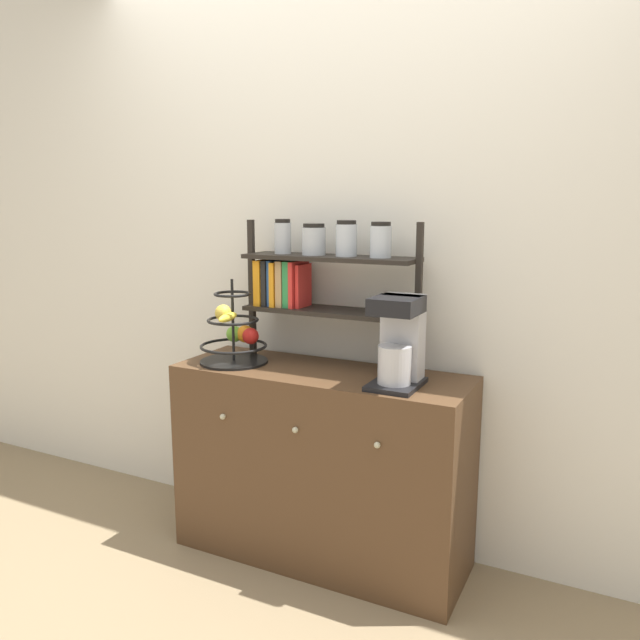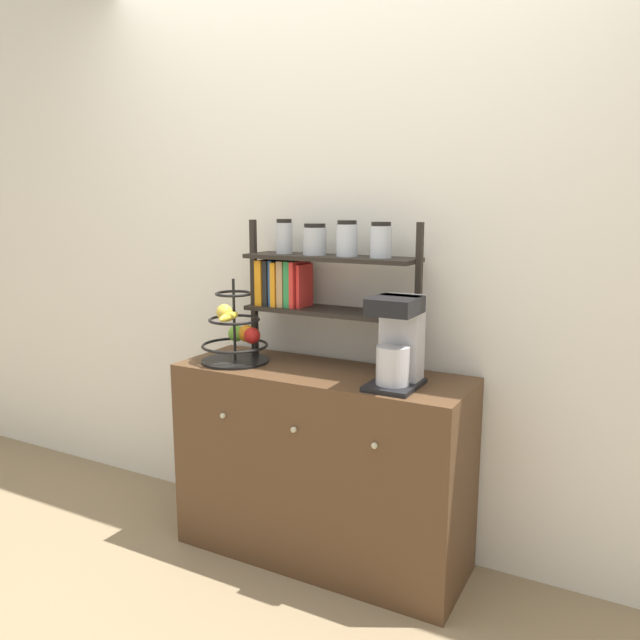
% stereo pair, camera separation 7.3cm
% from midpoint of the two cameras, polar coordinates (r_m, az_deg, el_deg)
% --- Properties ---
extents(ground_plane, '(12.00, 12.00, 0.00)m').
position_cam_midpoint_polar(ground_plane, '(2.72, -1.42, -22.66)').
color(ground_plane, '#847051').
extents(wall_back, '(7.00, 0.05, 2.60)m').
position_cam_midpoint_polar(wall_back, '(2.71, 3.50, 6.49)').
color(wall_back, silver).
rests_on(wall_back, ground_plane).
extents(sideboard, '(1.23, 0.45, 0.82)m').
position_cam_midpoint_polar(sideboard, '(2.69, 0.88, -13.12)').
color(sideboard, '#4C331E').
rests_on(sideboard, ground_plane).
extents(coffee_maker, '(0.18, 0.24, 0.34)m').
position_cam_midpoint_polar(coffee_maker, '(2.34, 8.01, -1.92)').
color(coffee_maker, black).
rests_on(coffee_maker, sideboard).
extents(fruit_stand, '(0.29, 0.29, 0.36)m').
position_cam_midpoint_polar(fruit_stand, '(2.70, -6.88, -1.33)').
color(fruit_stand, black).
rests_on(fruit_stand, sideboard).
extents(shelf_hutch, '(0.79, 0.20, 0.61)m').
position_cam_midpoint_polar(shelf_hutch, '(2.62, 0.32, 4.35)').
color(shelf_hutch, black).
rests_on(shelf_hutch, sideboard).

